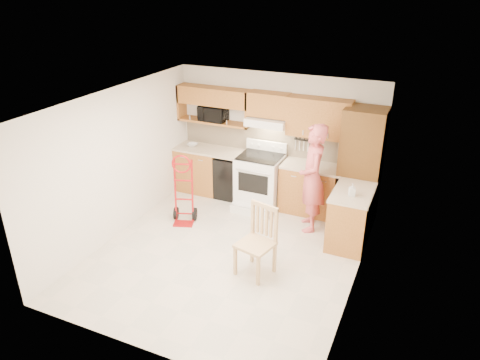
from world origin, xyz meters
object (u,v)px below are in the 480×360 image
Objects in this scene: person at (312,178)px; dining_chair at (255,242)px; range at (259,177)px; microwave at (213,113)px; hand_truck at (183,193)px.

person reaches higher than dining_chair.
range is 1.11× the size of dining_chair.
microwave is 3.22m from dining_chair.
hand_truck is at bearing -85.34° from microwave.
hand_truck is 1.09× the size of dining_chair.
range reaches higher than dining_chair.
range is 1.26m from person.
hand_truck is 1.98m from dining_chair.
hand_truck is (-2.12, -0.73, -0.37)m from person.
person is 1.73m from dining_chair.
person is (2.24, -0.74, -0.68)m from microwave.
hand_truck is (0.11, -1.46, -1.05)m from microwave.
person is at bearing 0.21° from hand_truck.
microwave reaches higher than range.
range is 0.63× the size of person.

